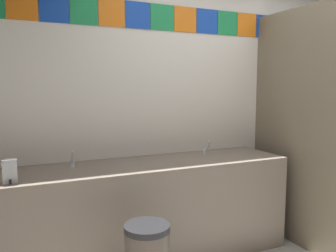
# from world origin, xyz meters

# --- Properties ---
(wall_back) EXTENTS (4.20, 0.09, 2.78)m
(wall_back) POSITION_xyz_m (-0.00, 1.51, 1.40)
(wall_back) COLOR silver
(wall_back) RESTS_ON ground_plane
(vanity_counter) EXTENTS (2.43, 0.61, 0.83)m
(vanity_counter) POSITION_xyz_m (-0.84, 1.17, 0.43)
(vanity_counter) COLOR gray
(vanity_counter) RESTS_ON ground_plane
(faucet_left) EXTENTS (0.04, 0.10, 0.14)m
(faucet_left) POSITION_xyz_m (-1.45, 1.26, 0.89)
(faucet_left) COLOR silver
(faucet_left) RESTS_ON vanity_counter
(faucet_right) EXTENTS (0.04, 0.10, 0.14)m
(faucet_right) POSITION_xyz_m (-0.23, 1.26, 0.89)
(faucet_right) COLOR silver
(faucet_right) RESTS_ON vanity_counter
(soap_dispenser) EXTENTS (0.09, 0.09, 0.16)m
(soap_dispenser) POSITION_xyz_m (-1.89, 0.98, 0.91)
(soap_dispenser) COLOR #B7BABF
(soap_dispenser) RESTS_ON vanity_counter
(toilet) EXTENTS (0.39, 0.49, 0.74)m
(toilet) POSITION_xyz_m (0.97, 1.03, 0.30)
(toilet) COLOR white
(toilet) RESTS_ON ground_plane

